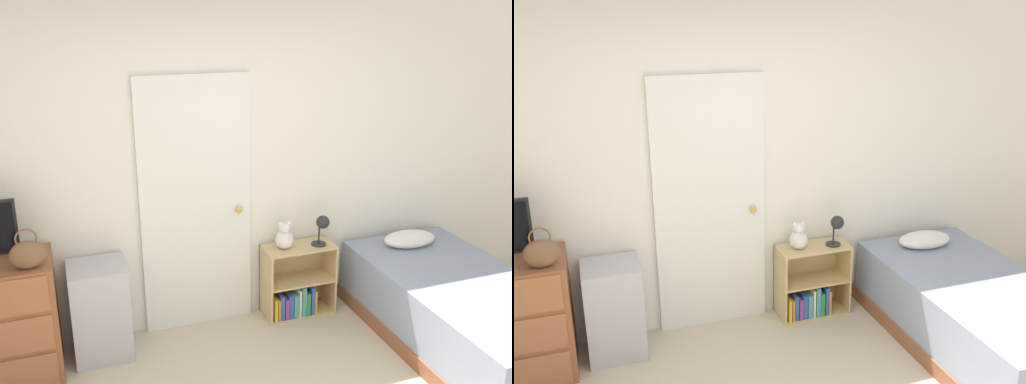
{
  "view_description": "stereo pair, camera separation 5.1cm",
  "coord_description": "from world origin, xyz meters",
  "views": [
    {
      "loc": [
        -1.06,
        -2.05,
        2.47
      ],
      "look_at": [
        0.33,
        1.75,
        1.14
      ],
      "focal_mm": 40.0,
      "sensor_mm": 36.0,
      "label": 1
    },
    {
      "loc": [
        -1.01,
        -2.07,
        2.47
      ],
      "look_at": [
        0.33,
        1.75,
        1.14
      ],
      "focal_mm": 40.0,
      "sensor_mm": 36.0,
      "label": 2
    }
  ],
  "objects": [
    {
      "name": "wall_back",
      "position": [
        0.0,
        2.03,
        1.27
      ],
      "size": [
        10.0,
        0.06,
        2.55
      ],
      "color": "white",
      "rests_on": "ground_plane"
    },
    {
      "name": "door_closed",
      "position": [
        -0.08,
        1.98,
        1.0
      ],
      "size": [
        0.87,
        0.09,
        2.01
      ],
      "color": "white",
      "rests_on": "ground_plane"
    },
    {
      "name": "handbag",
      "position": [
        -1.29,
        1.58,
        0.96
      ],
      "size": [
        0.23,
        0.12,
        0.28
      ],
      "color": "brown",
      "rests_on": "dresser"
    },
    {
      "name": "storage_bin",
      "position": [
        -0.87,
        1.79,
        0.36
      ],
      "size": [
        0.41,
        0.39,
        0.72
      ],
      "color": "#ADADB7",
      "rests_on": "ground_plane"
    },
    {
      "name": "bookshelf",
      "position": [
        0.71,
        1.84,
        0.23
      ],
      "size": [
        0.59,
        0.28,
        0.6
      ],
      "color": "tan",
      "rests_on": "ground_plane"
    },
    {
      "name": "teddy_bear",
      "position": [
        0.61,
        1.84,
        0.7
      ],
      "size": [
        0.15,
        0.15,
        0.23
      ],
      "color": "silver",
      "rests_on": "bookshelf"
    },
    {
      "name": "desk_lamp",
      "position": [
        0.92,
        1.8,
        0.78
      ],
      "size": [
        0.14,
        0.13,
        0.26
      ],
      "color": "#262628",
      "rests_on": "bookshelf"
    },
    {
      "name": "bed",
      "position": [
        1.7,
        1.0,
        0.27
      ],
      "size": [
        1.04,
        1.99,
        0.64
      ],
      "color": "brown",
      "rests_on": "ground_plane"
    }
  ]
}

